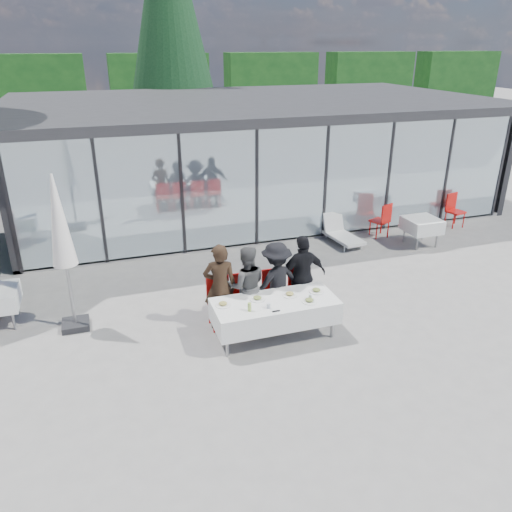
{
  "coord_description": "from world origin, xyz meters",
  "views": [
    {
      "loc": [
        -2.87,
        -7.84,
        5.04
      ],
      "look_at": [
        0.09,
        1.2,
        0.96
      ],
      "focal_mm": 35.0,
      "sensor_mm": 36.0,
      "label": 1
    }
  ],
  "objects_px": {
    "juice_bottle": "(249,307)",
    "spare_chair_b": "(383,219)",
    "dining_table": "(275,311)",
    "diner_chair_b": "(245,295)",
    "spare_chair_a": "(454,208)",
    "diner_chair_c": "(274,291)",
    "diner_a": "(220,287)",
    "diner_chair_d": "(300,287)",
    "lounger": "(340,233)",
    "diner_d": "(303,276)",
    "diner_c": "(276,281)",
    "plate_extra": "(309,301)",
    "diner_b": "(246,286)",
    "spare_table_right": "(422,225)",
    "plate_a": "(223,304)",
    "folded_eyeglasses": "(276,311)",
    "plate_d": "(316,291)",
    "plate_b": "(257,298)",
    "market_umbrella": "(60,231)",
    "diner_chair_a": "(219,299)",
    "plate_c": "(290,294)",
    "conifer_tree": "(169,15)"
  },
  "relations": [
    {
      "from": "lounger",
      "to": "diner_a",
      "type": "bearing_deg",
      "value": -141.85
    },
    {
      "from": "diner_a",
      "to": "plate_b",
      "type": "xyz_separation_m",
      "value": [
        0.56,
        -0.51,
        -0.08
      ]
    },
    {
      "from": "lounger",
      "to": "diner_chair_d",
      "type": "bearing_deg",
      "value": -128.48
    },
    {
      "from": "diner_chair_b",
      "to": "diner_chair_c",
      "type": "relative_size",
      "value": 1.0
    },
    {
      "from": "plate_d",
      "to": "spare_chair_b",
      "type": "height_order",
      "value": "spare_chair_b"
    },
    {
      "from": "dining_table",
      "to": "folded_eyeglasses",
      "type": "distance_m",
      "value": 0.45
    },
    {
      "from": "dining_table",
      "to": "diner_b",
      "type": "distance_m",
      "value": 0.78
    },
    {
      "from": "diner_chair_a",
      "to": "diner_c",
      "type": "xyz_separation_m",
      "value": [
        1.11,
        -0.1,
        0.26
      ]
    },
    {
      "from": "diner_chair_d",
      "to": "folded_eyeglasses",
      "type": "relative_size",
      "value": 6.96
    },
    {
      "from": "juice_bottle",
      "to": "diner_d",
      "type": "bearing_deg",
      "value": 32.21
    },
    {
      "from": "juice_bottle",
      "to": "spare_chair_b",
      "type": "xyz_separation_m",
      "value": [
        5.17,
        4.13,
        -0.29
      ]
    },
    {
      "from": "diner_chair_b",
      "to": "conifer_tree",
      "type": "xyz_separation_m",
      "value": [
        0.92,
        12.65,
        5.45
      ]
    },
    {
      "from": "plate_d",
      "to": "spare_chair_a",
      "type": "relative_size",
      "value": 0.29
    },
    {
      "from": "diner_b",
      "to": "market_umbrella",
      "type": "height_order",
      "value": "market_umbrella"
    },
    {
      "from": "diner_chair_b",
      "to": "spare_chair_a",
      "type": "bearing_deg",
      "value": 24.24
    },
    {
      "from": "diner_c",
      "to": "plate_extra",
      "type": "relative_size",
      "value": 5.7
    },
    {
      "from": "diner_d",
      "to": "market_umbrella",
      "type": "bearing_deg",
      "value": -14.12
    },
    {
      "from": "spare_chair_a",
      "to": "juice_bottle",
      "type": "bearing_deg",
      "value": -150.61
    },
    {
      "from": "diner_chair_c",
      "to": "market_umbrella",
      "type": "relative_size",
      "value": 0.33
    },
    {
      "from": "diner_c",
      "to": "folded_eyeglasses",
      "type": "distance_m",
      "value": 1.09
    },
    {
      "from": "diner_chair_d",
      "to": "spare_chair_a",
      "type": "xyz_separation_m",
      "value": [
        6.31,
        3.36,
        0.0
      ]
    },
    {
      "from": "diner_chair_a",
      "to": "juice_bottle",
      "type": "bearing_deg",
      "value": -72.42
    },
    {
      "from": "diner_c",
      "to": "plate_a",
      "type": "bearing_deg",
      "value": 9.15
    },
    {
      "from": "diner_chair_d",
      "to": "spare_chair_b",
      "type": "height_order",
      "value": "same"
    },
    {
      "from": "diner_chair_b",
      "to": "plate_extra",
      "type": "distance_m",
      "value": 1.36
    },
    {
      "from": "dining_table",
      "to": "diner_chair_b",
      "type": "bearing_deg",
      "value": 114.63
    },
    {
      "from": "plate_c",
      "to": "lounger",
      "type": "bearing_deg",
      "value": 51.77
    },
    {
      "from": "plate_b",
      "to": "spare_chair_b",
      "type": "relative_size",
      "value": 0.29
    },
    {
      "from": "diner_chair_c",
      "to": "conifer_tree",
      "type": "distance_m",
      "value": 13.77
    },
    {
      "from": "spare_table_right",
      "to": "plate_b",
      "type": "bearing_deg",
      "value": -152.2
    },
    {
      "from": "diner_b",
      "to": "plate_b",
      "type": "height_order",
      "value": "diner_b"
    },
    {
      "from": "diner_d",
      "to": "spare_chair_a",
      "type": "xyz_separation_m",
      "value": [
        6.31,
        3.46,
        -0.3
      ]
    },
    {
      "from": "diner_d",
      "to": "plate_c",
      "type": "height_order",
      "value": "diner_d"
    },
    {
      "from": "spare_chair_a",
      "to": "spare_chair_b",
      "type": "relative_size",
      "value": 1.0
    },
    {
      "from": "dining_table",
      "to": "diner_d",
      "type": "height_order",
      "value": "diner_d"
    },
    {
      "from": "diner_a",
      "to": "diner_d",
      "type": "bearing_deg",
      "value": -166.69
    },
    {
      "from": "diner_chair_b",
      "to": "spare_chair_a",
      "type": "xyz_separation_m",
      "value": [
        7.47,
        3.36,
        0.0
      ]
    },
    {
      "from": "diner_a",
      "to": "juice_bottle",
      "type": "bearing_deg",
      "value": 122.84
    },
    {
      "from": "plate_b",
      "to": "spare_chair_a",
      "type": "bearing_deg",
      "value": 28.17
    },
    {
      "from": "diner_a",
      "to": "plate_d",
      "type": "relative_size",
      "value": 6.11
    },
    {
      "from": "diner_b",
      "to": "spare_table_right",
      "type": "xyz_separation_m",
      "value": [
        5.65,
        2.44,
        -0.24
      ]
    },
    {
      "from": "spare_chair_b",
      "to": "juice_bottle",
      "type": "bearing_deg",
      "value": -141.39
    },
    {
      "from": "diner_a",
      "to": "diner_chair_b",
      "type": "xyz_separation_m",
      "value": [
        0.51,
        0.1,
        -0.32
      ]
    },
    {
      "from": "juice_bottle",
      "to": "lounger",
      "type": "distance_m",
      "value": 5.74
    },
    {
      "from": "diner_d",
      "to": "spare_chair_b",
      "type": "xyz_separation_m",
      "value": [
        3.81,
        3.27,
        -0.3
      ]
    },
    {
      "from": "diner_chair_d",
      "to": "conifer_tree",
      "type": "xyz_separation_m",
      "value": [
        -0.24,
        12.65,
        5.45
      ]
    },
    {
      "from": "diner_d",
      "to": "juice_bottle",
      "type": "bearing_deg",
      "value": 29.17
    },
    {
      "from": "plate_b",
      "to": "market_umbrella",
      "type": "bearing_deg",
      "value": 157.25
    },
    {
      "from": "diner_chair_c",
      "to": "folded_eyeglasses",
      "type": "distance_m",
      "value": 1.2
    },
    {
      "from": "dining_table",
      "to": "spare_chair_a",
      "type": "distance_m",
      "value": 8.22
    }
  ]
}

